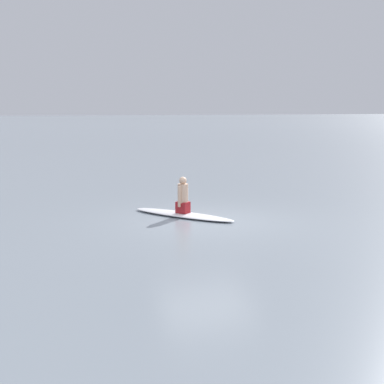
# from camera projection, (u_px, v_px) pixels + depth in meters

# --- Properties ---
(ground_plane) EXTENTS (400.00, 400.00, 0.00)m
(ground_plane) POSITION_uv_depth(u_px,v_px,m) (207.00, 222.00, 14.12)
(ground_plane) COLOR gray
(surfboard) EXTENTS (2.54, 2.96, 0.10)m
(surfboard) POSITION_uv_depth(u_px,v_px,m) (183.00, 215.00, 14.82)
(surfboard) COLOR white
(surfboard) RESTS_ON ground
(person_paddler) EXTENTS (0.42, 0.43, 1.01)m
(person_paddler) POSITION_uv_depth(u_px,v_px,m) (183.00, 197.00, 14.74)
(person_paddler) COLOR #A51E23
(person_paddler) RESTS_ON surfboard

